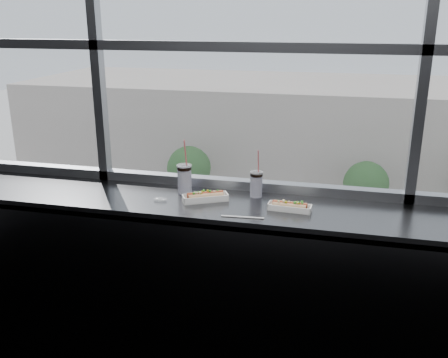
% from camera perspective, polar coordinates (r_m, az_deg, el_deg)
% --- Properties ---
extents(wall_back_lower, '(6.00, 0.00, 6.00)m').
position_cam_1_polar(wall_back_lower, '(3.48, 2.51, -9.70)').
color(wall_back_lower, black).
rests_on(wall_back_lower, ground).
extents(counter, '(6.00, 0.55, 0.06)m').
position_cam_1_polar(counter, '(3.02, 1.64, -3.37)').
color(counter, '#58585A').
rests_on(counter, ground).
extents(counter_fascia, '(6.00, 0.04, 1.04)m').
position_cam_1_polar(counter_fascia, '(3.04, 0.52, -14.29)').
color(counter_fascia, '#58585A').
rests_on(counter_fascia, ground).
extents(hotdog_tray_left, '(0.29, 0.21, 0.07)m').
position_cam_1_polar(hotdog_tray_left, '(3.05, -2.15, -2.02)').
color(hotdog_tray_left, white).
rests_on(hotdog_tray_left, counter).
extents(hotdog_tray_right, '(0.26, 0.10, 0.06)m').
position_cam_1_polar(hotdog_tray_right, '(2.92, 7.51, -3.11)').
color(hotdog_tray_right, white).
rests_on(hotdog_tray_right, counter).
extents(soda_cup_left, '(0.10, 0.10, 0.36)m').
position_cam_1_polar(soda_cup_left, '(3.16, -4.54, 0.17)').
color(soda_cup_left, white).
rests_on(soda_cup_left, counter).
extents(soda_cup_right, '(0.08, 0.08, 0.31)m').
position_cam_1_polar(soda_cup_right, '(3.10, 3.71, -0.45)').
color(soda_cup_right, white).
rests_on(soda_cup_right, counter).
extents(loose_straw, '(0.24, 0.03, 0.01)m').
position_cam_1_polar(loose_straw, '(2.81, 2.13, -4.36)').
color(loose_straw, white).
rests_on(loose_straw, counter).
extents(wrapper, '(0.09, 0.07, 0.02)m').
position_cam_1_polar(wrapper, '(3.08, -7.30, -2.28)').
color(wrapper, silver).
rests_on(wrapper, counter).
extents(plaza_ground, '(120.00, 120.00, 0.00)m').
position_cam_1_polar(plaza_ground, '(48.36, 12.29, 2.09)').
color(plaza_ground, beige).
rests_on(plaza_ground, ground).
extents(street_asphalt, '(80.00, 10.00, 0.06)m').
position_cam_1_polar(street_asphalt, '(26.52, 10.68, -11.75)').
color(street_asphalt, black).
rests_on(street_asphalt, plaza_ground).
extents(far_sidewalk, '(80.00, 6.00, 0.04)m').
position_cam_1_polar(far_sidewalk, '(33.71, 11.47, -5.04)').
color(far_sidewalk, beige).
rests_on(far_sidewalk, plaza_ground).
extents(far_building, '(50.00, 14.00, 8.00)m').
position_cam_1_polar(far_building, '(42.04, 12.43, 5.29)').
color(far_building, '#B7AA9F').
rests_on(far_building, plaza_ground).
extents(car_near_c, '(2.75, 5.95, 1.94)m').
position_cam_1_polar(car_near_c, '(22.65, 7.00, -14.28)').
color(car_near_c, '#730F00').
rests_on(car_near_c, street_asphalt).
extents(car_far_b, '(3.60, 6.96, 2.22)m').
position_cam_1_polar(car_far_b, '(29.75, 18.58, -6.51)').
color(car_far_b, maroon).
rests_on(car_far_b, street_asphalt).
extents(car_near_b, '(3.61, 7.11, 2.28)m').
position_cam_1_polar(car_near_b, '(23.77, -7.61, -12.12)').
color(car_near_b, black).
rests_on(car_near_b, street_asphalt).
extents(car_far_a, '(2.84, 6.37, 2.09)m').
position_cam_1_polar(car_far_a, '(31.62, -8.22, -4.32)').
color(car_far_a, black).
rests_on(car_far_a, street_asphalt).
extents(car_near_a, '(3.48, 6.75, 2.16)m').
position_cam_1_polar(car_near_a, '(26.90, -21.87, -9.71)').
color(car_near_a, '#9396A6').
rests_on(car_near_a, street_asphalt).
extents(pedestrian_a, '(0.65, 0.86, 1.94)m').
position_cam_1_polar(pedestrian_a, '(33.99, -1.68, -2.65)').
color(pedestrian_a, '#66605B').
rests_on(pedestrian_a, far_sidewalk).
extents(pedestrian_b, '(0.99, 0.74, 2.22)m').
position_cam_1_polar(pedestrian_b, '(32.76, 11.92, -3.63)').
color(pedestrian_b, '#66605B').
rests_on(pedestrian_b, far_sidewalk).
extents(tree_left, '(3.02, 3.02, 4.72)m').
position_cam_1_polar(tree_left, '(34.06, -4.02, 1.25)').
color(tree_left, '#47382B').
rests_on(tree_left, far_sidewalk).
extents(tree_center, '(2.84, 2.84, 4.44)m').
position_cam_1_polar(tree_center, '(32.70, 15.92, -0.51)').
color(tree_center, '#47382B').
rests_on(tree_center, far_sidewalk).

